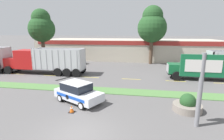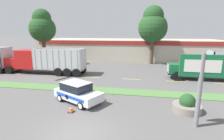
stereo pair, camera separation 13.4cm
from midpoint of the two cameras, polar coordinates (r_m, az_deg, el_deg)
name	(u,v)px [view 1 (the left image)]	position (r m, az deg, el deg)	size (l,w,h in m)	color
ground_plane	(78,134)	(10.95, -11.38, -19.93)	(600.00, 600.00, 0.00)	#5B5959
grass_verge	(106,90)	(17.75, -2.21, -6.71)	(120.00, 1.89, 0.06)	#517F42
centre_line_2	(17,74)	(28.24, -28.82, -1.13)	(2.40, 0.14, 0.01)	yellow
centre_line_3	(52,76)	(25.24, -19.19, -1.71)	(2.40, 0.14, 0.01)	yellow
centre_line_4	(90,77)	(23.13, -7.39, -2.36)	(2.40, 0.14, 0.01)	yellow
centre_line_5	(131,79)	(22.16, 6.09, -2.97)	(2.40, 0.14, 0.01)	yellow
centre_line_6	(176,81)	(22.49, 19.97, -3.43)	(2.40, 0.14, 0.01)	yellow
dump_truck_lead	(210,67)	(24.49, 29.15, 0.84)	(11.63, 2.56, 3.60)	black
dump_truck_mid	(37,61)	(27.12, -23.46, 2.57)	(11.86, 2.61, 3.72)	black
rally_car	(78,92)	(15.08, -11.34, -7.10)	(4.60, 3.61, 1.72)	silver
store_sign_post	(202,76)	(11.57, 26.96, -1.73)	(2.52, 0.28, 4.63)	gray
stone_planter	(187,105)	(14.44, 23.15, -10.45)	(2.10, 2.10, 1.34)	gray
traffic_cone	(72,109)	(13.52, -13.32, -12.28)	(0.43, 0.43, 0.52)	black
store_building_backdrop	(127,49)	(40.01, 4.90, 6.91)	(38.27, 12.10, 4.22)	#BCB29E
tree_behind_left	(152,25)	(33.09, 12.88, 14.08)	(5.22, 5.22, 10.46)	brown
tree_behind_centre	(42,27)	(32.94, -22.12, 12.99)	(4.46, 4.46, 9.69)	brown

